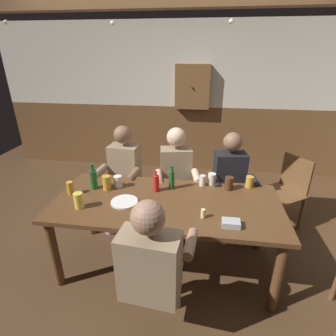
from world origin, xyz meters
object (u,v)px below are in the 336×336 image
Objects in this scene: pint_glass_5 at (118,182)px; bottle_0 at (172,179)px; bottle_2 at (94,179)px; dining_table at (166,210)px; person_2 at (230,181)px; plate_0 at (149,215)px; pint_glass_1 at (79,200)px; plate_1 at (124,202)px; pint_glass_0 at (203,180)px; person_3 at (153,264)px; bottle_1 at (156,183)px; pint_glass_6 at (229,183)px; condiment_caddy at (231,223)px; person_1 at (176,175)px; person_0 at (123,173)px; table_candle at (203,213)px; pint_glass_3 at (212,179)px; wall_dart_cabinet at (192,87)px; chair_empty_near_right at (286,190)px; pint_glass_7 at (249,182)px; pint_glass_4 at (70,188)px; pint_glass_2 at (107,183)px.

bottle_0 is at bearing 4.53° from pint_glass_5.
dining_table is at bearing -10.76° from bottle_2.
person_2 is 5.57× the size of plate_0.
plate_1 is at bearing 20.33° from pint_glass_1.
pint_glass_1 is at bearing -151.54° from pint_glass_0.
bottle_1 is at bearing 104.31° from person_3.
pint_glass_6 is (1.10, 0.11, 0.01)m from pint_glass_5.
plate_0 is at bearing 175.47° from condiment_caddy.
plate_0 is at bearing 71.76° from person_1.
person_0 is 1.26m from person_2.
pint_glass_3 is (0.08, 0.62, 0.02)m from table_candle.
condiment_caddy is 0.67m from plate_0.
person_2 is 0.78m from bottle_0.
table_candle is at bearing -84.29° from wall_dart_cabinet.
pint_glass_1 reaches higher than dining_table.
bottle_1 is at bearing 92.08° from plate_0.
table_candle is (-0.99, -1.12, 0.32)m from chair_empty_near_right.
person_3 is (-0.01, -1.39, -0.01)m from person_1.
dining_table is at bearing -135.79° from pint_glass_3.
pint_glass_7 is (0.77, -0.31, 0.13)m from person_1.
bottle_1 is 1.80× the size of pint_glass_5.
bottle_0 is 1.15× the size of bottle_1.
pint_glass_0 is 0.16× the size of wall_dart_cabinet.
bottle_2 is 0.23m from pint_glass_4.
person_0 is at bearing 136.96° from table_candle.
chair_empty_near_right is at bearing 21.62° from pint_glass_2.
table_candle is 0.61× the size of pint_glass_6.
bottle_1 is 0.82× the size of bottle_2.
person_3 is 10.12× the size of pint_glass_3.
table_candle reaches higher than condiment_caddy.
person_0 is at bearing 91.58° from pint_glass_2.
pint_glass_0 is (0.95, -0.32, 0.13)m from person_0.
person_0 is 8.81× the size of condiment_caddy.
pint_glass_3 is (0.52, 0.65, 0.05)m from plate_0.
pint_glass_4 is at bearing -141.18° from bottle_2.
pint_glass_2 reaches higher than pint_glass_0.
dining_table is 0.79m from bottle_2.
condiment_caddy is at bearing 145.68° from person_0.
person_0 is 5.70× the size of bottle_1.
condiment_caddy is (-0.08, -0.99, 0.11)m from person_2.
person_2 reaches higher than bottle_1.
pint_glass_1 is (-0.74, 0.48, 0.15)m from person_3.
wall_dart_cabinet reaches higher than pint_glass_2.
dining_table is at bearing -91.77° from wall_dart_cabinet.
condiment_caddy is at bearing -108.42° from pint_glass_7.
pint_glass_2 is at bearing -166.61° from pint_glass_0.
person_3 reaches higher than dining_table.
pint_glass_2 reaches higher than table_candle.
dining_table is 1.72× the size of person_2.
pint_glass_6 is (0.69, 0.56, 0.06)m from plate_0.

